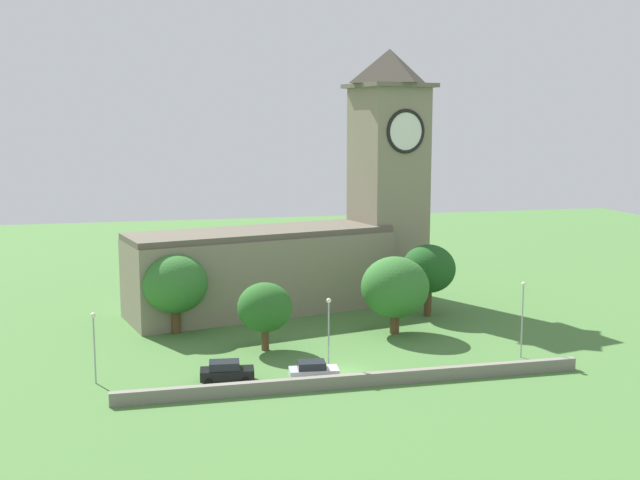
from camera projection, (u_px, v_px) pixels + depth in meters
ground_plane at (309, 330)px, 84.71m from camera, size 200.00×200.00×0.00m
church at (313, 230)px, 94.86m from camera, size 38.28×17.48×30.95m
quay_barrier at (357, 380)px, 66.59m from camera, size 40.61×0.70×1.10m
car_black at (226, 372)px, 67.63m from camera, size 4.77×2.69×1.85m
car_silver at (313, 371)px, 67.96m from camera, size 4.39×2.62×1.75m
streetlamp_west_end at (94, 336)px, 66.80m from camera, size 0.44×0.44×6.20m
streetlamp_west_mid at (329, 323)px, 69.78m from camera, size 0.44×0.44×6.77m
streetlamp_central at (523, 307)px, 74.15m from camera, size 0.44×0.44×7.32m
tree_churchyard at (395, 287)px, 82.62m from camera, size 7.14×7.14×8.21m
tree_riverside_west at (175, 284)px, 82.79m from camera, size 6.89×6.89×8.43m
tree_by_tower at (265, 308)px, 76.65m from camera, size 5.36×5.36×6.71m
tree_riverside_east at (429, 269)px, 90.14m from camera, size 6.14×6.14×8.29m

